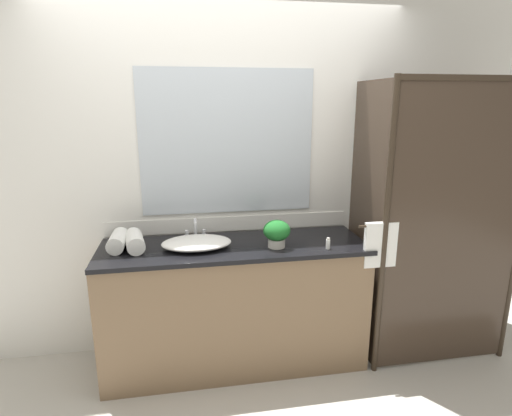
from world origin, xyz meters
TOP-DOWN VIEW (x-y plane):
  - ground_plane at (0.00, 0.00)m, footprint 8.00×8.00m
  - wall_back_with_mirror at (0.00, 0.34)m, footprint 4.40×0.06m
  - vanity_cabinet at (0.00, 0.01)m, footprint 1.80×0.58m
  - shower_enclosure at (1.28, -0.19)m, footprint 1.20×0.59m
  - sink_basin at (-0.25, -0.01)m, footprint 0.46×0.31m
  - faucet at (-0.25, 0.19)m, footprint 0.17×0.13m
  - potted_plant at (0.27, -0.09)m, footprint 0.18×0.18m
  - amenity_bottle_conditioner at (0.60, -0.19)m, footprint 0.03×0.03m
  - amenity_bottle_shampoo at (0.35, 0.08)m, footprint 0.03×0.03m
  - rolled_towel_near_edge at (-0.76, 0.05)m, footprint 0.12×0.26m
  - rolled_towel_middle at (-0.65, 0.02)m, footprint 0.16×0.27m

SIDE VIEW (x-z plane):
  - ground_plane at x=0.00m, z-range 0.00..0.00m
  - vanity_cabinet at x=0.00m, z-range 0.00..0.90m
  - sink_basin at x=-0.25m, z-range 0.90..0.97m
  - amenity_bottle_conditioner at x=0.60m, z-range 0.90..0.97m
  - amenity_bottle_shampoo at x=0.35m, z-range 0.90..1.00m
  - faucet at x=-0.25m, z-range 0.87..1.02m
  - rolled_towel_near_edge at x=-0.76m, z-range 0.90..1.01m
  - rolled_towel_middle at x=-0.65m, z-range 0.90..1.01m
  - potted_plant at x=0.27m, z-range 0.91..1.10m
  - shower_enclosure at x=1.28m, z-range 0.02..2.02m
  - wall_back_with_mirror at x=0.00m, z-range 0.01..2.61m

